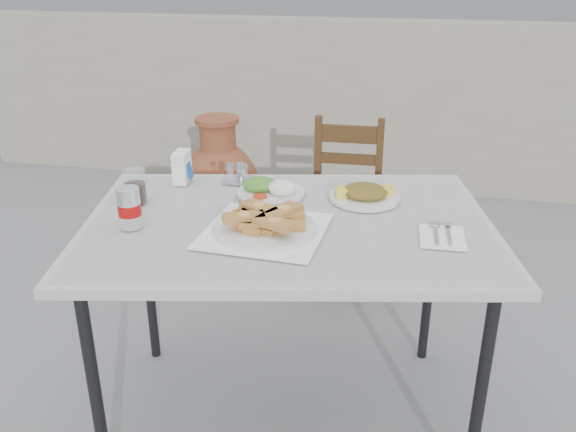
% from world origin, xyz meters
% --- Properties ---
extents(ground, '(80.00, 80.00, 0.00)m').
position_xyz_m(ground, '(0.00, 0.00, 0.00)').
color(ground, slate).
rests_on(ground, ground).
extents(cafe_table, '(1.50, 1.16, 0.82)m').
position_xyz_m(cafe_table, '(0.01, -0.11, 0.76)').
color(cafe_table, black).
rests_on(cafe_table, ground).
extents(pide_plate, '(0.39, 0.39, 0.08)m').
position_xyz_m(pide_plate, '(-0.04, -0.22, 0.85)').
color(pide_plate, white).
rests_on(pide_plate, cafe_table).
extents(salad_rice_plate, '(0.25, 0.25, 0.06)m').
position_xyz_m(salad_rice_plate, '(-0.10, 0.09, 0.84)').
color(salad_rice_plate, silver).
rests_on(salad_rice_plate, cafe_table).
extents(salad_chopped_plate, '(0.25, 0.25, 0.05)m').
position_xyz_m(salad_chopped_plate, '(0.24, 0.12, 0.84)').
color(salad_chopped_plate, silver).
rests_on(salad_chopped_plate, cafe_table).
extents(soda_can, '(0.07, 0.07, 0.13)m').
position_xyz_m(soda_can, '(-0.47, -0.28, 0.88)').
color(soda_can, white).
rests_on(soda_can, cafe_table).
extents(cola_glass, '(0.08, 0.08, 0.12)m').
position_xyz_m(cola_glass, '(-0.55, -0.08, 0.87)').
color(cola_glass, white).
rests_on(cola_glass, cafe_table).
extents(napkin_holder, '(0.07, 0.10, 0.12)m').
position_xyz_m(napkin_holder, '(-0.46, 0.15, 0.88)').
color(napkin_holder, white).
rests_on(napkin_holder, cafe_table).
extents(condiment_caddy, '(0.11, 0.09, 0.08)m').
position_xyz_m(condiment_caddy, '(-0.25, 0.19, 0.84)').
color(condiment_caddy, '#B9B9C0').
rests_on(condiment_caddy, cafe_table).
extents(cutlery_napkin, '(0.14, 0.19, 0.01)m').
position_xyz_m(cutlery_napkin, '(0.51, -0.14, 0.82)').
color(cutlery_napkin, white).
rests_on(cutlery_napkin, cafe_table).
extents(chair, '(0.39, 0.39, 0.85)m').
position_xyz_m(chair, '(0.07, 1.02, 0.44)').
color(chair, '#36230E').
rests_on(chair, ground).
extents(terracotta_urn, '(0.47, 0.47, 0.81)m').
position_xyz_m(terracotta_urn, '(-0.65, 1.15, 0.38)').
color(terracotta_urn, brown).
rests_on(terracotta_urn, ground).
extents(back_wall, '(6.00, 0.25, 1.20)m').
position_xyz_m(back_wall, '(0.00, 2.50, 0.60)').
color(back_wall, gray).
rests_on(back_wall, ground).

